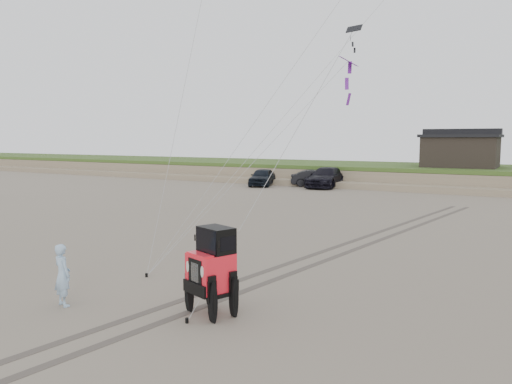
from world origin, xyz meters
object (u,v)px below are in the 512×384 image
truck_c (326,177)px  jeep (211,280)px  truck_a (262,177)px  cabin (461,150)px  man (63,275)px  truck_b (315,178)px

truck_c → jeep: size_ratio=1.30×
truck_a → jeep: size_ratio=1.01×
cabin → truck_c: size_ratio=1.09×
cabin → truck_c: cabin is taller
truck_c → man: (6.10, -32.31, -0.06)m
truck_c → man: 32.88m
cabin → jeep: (-0.26, -37.52, -2.39)m
truck_a → jeep: jeep is taller
truck_a → truck_c: 5.69m
cabin → jeep: size_ratio=1.41×
truck_a → truck_b: 4.72m
cabin → truck_a: (-15.42, -8.19, -2.45)m
truck_c → jeep: truck_c is taller
truck_b → truck_c: truck_c is taller
truck_c → man: bearing=-84.7°
truck_a → truck_b: (4.35, 1.85, -0.07)m
truck_b → man: size_ratio=2.73×
truck_c → truck_a: bearing=-168.9°
truck_b → man: man is taller
jeep → man: size_ratio=2.86×
truck_b → jeep: bearing=172.4°
truck_c → cabin: bearing=28.1°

